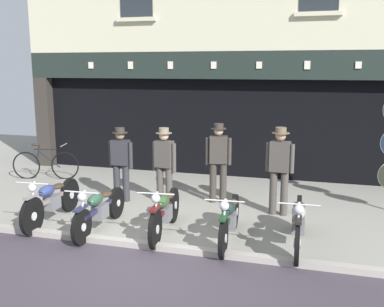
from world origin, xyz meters
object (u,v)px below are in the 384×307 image
(motorcycle_center_right, at_px, (229,218))
(salesman_right, at_px, (218,159))
(motorcycle_left, at_px, (52,200))
(salesman_left, at_px, (121,161))
(assistant_far_right, at_px, (280,167))
(leaning_bicycle, at_px, (45,164))
(advert_board_far, at_px, (108,111))
(advert_board_near, at_px, (146,111))
(shopkeeper_center, at_px, (164,162))
(motorcycle_center_left, at_px, (99,209))
(motorcycle_center, at_px, (165,211))
(motorcycle_right, at_px, (298,222))

(motorcycle_center_right, xyz_separation_m, salesman_right, (-0.69, 2.18, 0.54))
(motorcycle_left, xyz_separation_m, salesman_left, (0.67, 1.66, 0.46))
(motorcycle_center_right, distance_m, assistant_far_right, 1.89)
(motorcycle_left, distance_m, motorcycle_center_right, 3.43)
(motorcycle_left, bearing_deg, leaning_bicycle, -57.34)
(advert_board_far, xyz_separation_m, leaning_bicycle, (-0.99, -1.74, -1.27))
(motorcycle_left, distance_m, advert_board_near, 4.82)
(shopkeeper_center, distance_m, advert_board_far, 4.02)
(motorcycle_center_left, relative_size, advert_board_near, 1.94)
(motorcycle_center, height_order, assistant_far_right, assistant_far_right)
(advert_board_far, height_order, leaning_bicycle, advert_board_far)
(motorcycle_center_right, relative_size, motorcycle_right, 0.96)
(assistant_far_right, xyz_separation_m, advert_board_far, (-5.19, 3.00, 0.68))
(motorcycle_center_left, bearing_deg, motorcycle_center, -174.17)
(advert_board_near, bearing_deg, motorcycle_right, -45.81)
(motorcycle_center, xyz_separation_m, leaning_bicycle, (-4.37, 2.91, -0.04))
(motorcycle_center_left, distance_m, salesman_left, 1.91)
(motorcycle_left, distance_m, advert_board_far, 4.94)
(motorcycle_center, relative_size, salesman_right, 1.14)
(motorcycle_left, xyz_separation_m, motorcycle_center_right, (3.43, -0.03, -0.01))
(motorcycle_center_right, height_order, assistant_far_right, assistant_far_right)
(advert_board_near, bearing_deg, salesman_left, -78.72)
(advert_board_far, bearing_deg, motorcycle_right, -39.12)
(salesman_left, relative_size, salesman_right, 0.94)
(motorcycle_center, relative_size, advert_board_far, 2.01)
(motorcycle_center_left, distance_m, assistant_far_right, 3.55)
(motorcycle_right, bearing_deg, motorcycle_center_left, 1.21)
(advert_board_far, bearing_deg, shopkeeper_center, -46.22)
(advert_board_far, bearing_deg, motorcycle_center_left, -65.46)
(shopkeeper_center, bearing_deg, motorcycle_right, 157.05)
(salesman_left, height_order, shopkeeper_center, shopkeeper_center)
(motorcycle_left, height_order, shopkeeper_center, shopkeeper_center)
(motorcycle_right, bearing_deg, motorcycle_center, -0.88)
(shopkeeper_center, height_order, assistant_far_right, assistant_far_right)
(motorcycle_center_left, distance_m, shopkeeper_center, 2.08)
(motorcycle_center_left, relative_size, motorcycle_right, 0.98)
(leaning_bicycle, bearing_deg, advert_board_far, 136.24)
(motorcycle_right, xyz_separation_m, assistant_far_right, (-0.47, 1.61, 0.55))
(salesman_right, distance_m, advert_board_near, 3.72)
(motorcycle_left, xyz_separation_m, advert_board_near, (0.07, 4.65, 1.24))
(salesman_right, bearing_deg, advert_board_far, -46.22)
(motorcycle_center_left, relative_size, motorcycle_center, 1.01)
(salesman_left, distance_m, shopkeeper_center, 0.96)
(salesman_right, bearing_deg, leaning_bicycle, -22.10)
(motorcycle_center_left, bearing_deg, assistant_far_right, -150.36)
(motorcycle_left, distance_m, assistant_far_right, 4.44)
(motorcycle_center_right, xyz_separation_m, advert_board_near, (-3.35, 4.68, 1.26))
(motorcycle_center, xyz_separation_m, shopkeeper_center, (-0.65, 1.80, 0.48))
(motorcycle_center, height_order, salesman_left, salesman_left)
(shopkeeper_center, bearing_deg, salesman_left, 16.64)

